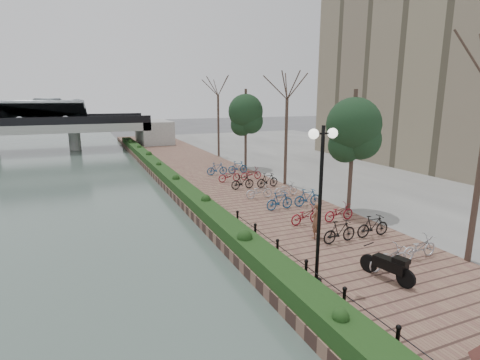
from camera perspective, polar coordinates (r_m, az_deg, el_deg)
promenade at (r=26.76m, az=-2.24°, el=-1.21°), size 8.00×75.00×0.50m
inland_pavement at (r=35.58m, az=22.63°, el=1.26°), size 24.00×75.00×0.50m
hedge at (r=28.04m, az=-10.59°, el=0.37°), size 1.10×56.00×0.60m
chain_fence at (r=12.41m, az=12.61°, el=-15.33°), size 0.10×14.10×0.70m
lamppost at (r=12.08m, az=12.29°, el=1.05°), size 1.02×0.32×5.24m
motorcycle at (r=13.89m, az=21.48°, el=-11.91°), size 0.92×1.81×1.08m
pedestrian at (r=16.82m, az=11.53°, el=-6.01°), size 0.70×0.60×1.63m
bicycle_parking at (r=22.11m, az=6.75°, el=-2.29°), size 2.40×19.89×1.00m
street_trees at (r=23.72m, az=11.03°, el=5.24°), size 3.20×37.12×6.80m
bridge at (r=52.65m, az=-32.73°, el=7.02°), size 36.00×10.77×6.50m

